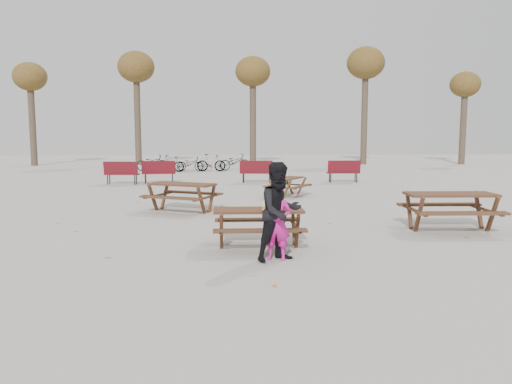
{
  "coord_description": "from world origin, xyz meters",
  "views": [
    {
      "loc": [
        -0.56,
        -9.93,
        2.33
      ],
      "look_at": [
        0.0,
        1.0,
        1.0
      ],
      "focal_mm": 35.0,
      "sensor_mm": 36.0,
      "label": 1
    }
  ],
  "objects_px": {
    "child": "(277,223)",
    "picnic_table_east": "(450,212)",
    "food_tray": "(268,209)",
    "soda_bottle": "(264,207)",
    "main_picnic_table": "(259,218)",
    "adult": "(280,212)",
    "picnic_table_north": "(182,197)",
    "picnic_table_far": "(288,187)"
  },
  "relations": [
    {
      "from": "picnic_table_east",
      "to": "picnic_table_far",
      "type": "height_order",
      "value": "picnic_table_east"
    },
    {
      "from": "main_picnic_table",
      "to": "food_tray",
      "type": "relative_size",
      "value": 10.0
    },
    {
      "from": "adult",
      "to": "picnic_table_north",
      "type": "bearing_deg",
      "value": 83.44
    },
    {
      "from": "adult",
      "to": "picnic_table_far",
      "type": "bearing_deg",
      "value": 54.12
    },
    {
      "from": "main_picnic_table",
      "to": "child",
      "type": "height_order",
      "value": "child"
    },
    {
      "from": "main_picnic_table",
      "to": "adult",
      "type": "relative_size",
      "value": 1.0
    },
    {
      "from": "soda_bottle",
      "to": "adult",
      "type": "distance_m",
      "value": 0.97
    },
    {
      "from": "soda_bottle",
      "to": "picnic_table_far",
      "type": "height_order",
      "value": "soda_bottle"
    },
    {
      "from": "picnic_table_north",
      "to": "picnic_table_far",
      "type": "distance_m",
      "value": 4.79
    },
    {
      "from": "food_tray",
      "to": "soda_bottle",
      "type": "height_order",
      "value": "soda_bottle"
    },
    {
      "from": "soda_bottle",
      "to": "picnic_table_north",
      "type": "height_order",
      "value": "soda_bottle"
    },
    {
      "from": "adult",
      "to": "picnic_table_north",
      "type": "xyz_separation_m",
      "value": [
        -2.3,
        5.74,
        -0.48
      ]
    },
    {
      "from": "soda_bottle",
      "to": "child",
      "type": "relative_size",
      "value": 0.12
    },
    {
      "from": "picnic_table_north",
      "to": "picnic_table_far",
      "type": "height_order",
      "value": "picnic_table_north"
    },
    {
      "from": "child",
      "to": "picnic_table_far",
      "type": "distance_m",
      "value": 9.06
    },
    {
      "from": "picnic_table_north",
      "to": "main_picnic_table",
      "type": "bearing_deg",
      "value": -41.95
    },
    {
      "from": "main_picnic_table",
      "to": "soda_bottle",
      "type": "relative_size",
      "value": 10.59
    },
    {
      "from": "main_picnic_table",
      "to": "picnic_table_east",
      "type": "bearing_deg",
      "value": 17.85
    },
    {
      "from": "main_picnic_table",
      "to": "soda_bottle",
      "type": "xyz_separation_m",
      "value": [
        0.09,
        -0.18,
        0.26
      ]
    },
    {
      "from": "picnic_table_east",
      "to": "picnic_table_north",
      "type": "distance_m",
      "value": 7.31
    },
    {
      "from": "food_tray",
      "to": "picnic_table_far",
      "type": "distance_m",
      "value": 8.13
    },
    {
      "from": "adult",
      "to": "main_picnic_table",
      "type": "bearing_deg",
      "value": 77.91
    },
    {
      "from": "food_tray",
      "to": "soda_bottle",
      "type": "relative_size",
      "value": 1.06
    },
    {
      "from": "picnic_table_east",
      "to": "adult",
      "type": "bearing_deg",
      "value": -147.44
    },
    {
      "from": "child",
      "to": "picnic_table_east",
      "type": "relative_size",
      "value": 0.67
    },
    {
      "from": "main_picnic_table",
      "to": "picnic_table_east",
      "type": "relative_size",
      "value": 0.88
    },
    {
      "from": "child",
      "to": "picnic_table_east",
      "type": "bearing_deg",
      "value": 45.24
    },
    {
      "from": "picnic_table_east",
      "to": "soda_bottle",
      "type": "bearing_deg",
      "value": -158.44
    },
    {
      "from": "food_tray",
      "to": "picnic_table_east",
      "type": "bearing_deg",
      "value": 19.67
    },
    {
      "from": "adult",
      "to": "picnic_table_far",
      "type": "relative_size",
      "value": 1.15
    },
    {
      "from": "soda_bottle",
      "to": "picnic_table_east",
      "type": "relative_size",
      "value": 0.08
    },
    {
      "from": "child",
      "to": "picnic_table_north",
      "type": "xyz_separation_m",
      "value": [
        -2.25,
        5.69,
        -0.27
      ]
    },
    {
      "from": "picnic_table_east",
      "to": "main_picnic_table",
      "type": "bearing_deg",
      "value": -160.76
    },
    {
      "from": "soda_bottle",
      "to": "picnic_table_north",
      "type": "relative_size",
      "value": 0.09
    },
    {
      "from": "adult",
      "to": "picnic_table_east",
      "type": "bearing_deg",
      "value": 2.79
    },
    {
      "from": "food_tray",
      "to": "picnic_table_east",
      "type": "xyz_separation_m",
      "value": [
        4.45,
        1.59,
        -0.35
      ]
    },
    {
      "from": "picnic_table_north",
      "to": "adult",
      "type": "bearing_deg",
      "value": -43.22
    },
    {
      "from": "main_picnic_table",
      "to": "adult",
      "type": "height_order",
      "value": "adult"
    },
    {
      "from": "soda_bottle",
      "to": "main_picnic_table",
      "type": "bearing_deg",
      "value": 117.58
    },
    {
      "from": "child",
      "to": "food_tray",
      "type": "bearing_deg",
      "value": 110.72
    },
    {
      "from": "picnic_table_east",
      "to": "picnic_table_north",
      "type": "height_order",
      "value": "picnic_table_east"
    },
    {
      "from": "soda_bottle",
      "to": "food_tray",
      "type": "bearing_deg",
      "value": 41.14
    }
  ]
}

